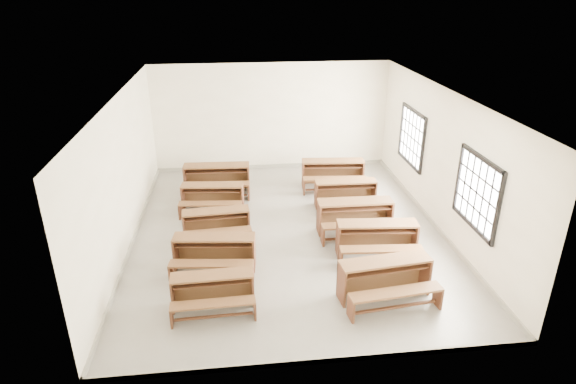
{
  "coord_description": "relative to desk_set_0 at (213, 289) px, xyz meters",
  "views": [
    {
      "loc": [
        -1.13,
        -9.78,
        5.32
      ],
      "look_at": [
        0.0,
        0.0,
        1.0
      ],
      "focal_mm": 30.0,
      "sensor_mm": 36.0,
      "label": 1
    }
  ],
  "objects": [
    {
      "name": "desk_set_8",
      "position": [
        3.25,
        3.82,
        0.03
      ],
      "size": [
        1.57,
        0.84,
        0.7
      ],
      "rotation": [
        0.0,
        0.0,
        -0.02
      ],
      "color": "brown",
      "rests_on": "ground"
    },
    {
      "name": "desk_set_3",
      "position": [
        -0.12,
        3.98,
        0.03
      ],
      "size": [
        1.61,
        0.95,
        0.69
      ],
      "rotation": [
        0.0,
        0.0,
        -0.1
      ],
      "color": "brown",
      "rests_on": "ground"
    },
    {
      "name": "desk_set_7",
      "position": [
        3.16,
        2.45,
        0.07
      ],
      "size": [
        1.71,
        0.89,
        0.77
      ],
      "rotation": [
        0.0,
        0.0,
        -0.0
      ],
      "color": "brown",
      "rests_on": "ground"
    },
    {
      "name": "desk_set_4",
      "position": [
        -0.03,
        5.1,
        0.09
      ],
      "size": [
        1.8,
        0.99,
        0.79
      ],
      "rotation": [
        0.0,
        0.0,
        -0.05
      ],
      "color": "brown",
      "rests_on": "ground"
    },
    {
      "name": "desk_set_0",
      "position": [
        0.0,
        0.0,
        0.0
      ],
      "size": [
        1.46,
        0.79,
        0.65
      ],
      "rotation": [
        0.0,
        0.0,
        0.03
      ],
      "color": "brown",
      "rests_on": "ground"
    },
    {
      "name": "desk_set_2",
      "position": [
        0.01,
        2.54,
        0.01
      ],
      "size": [
        1.53,
        0.87,
        0.67
      ],
      "rotation": [
        0.0,
        0.0,
        0.07
      ],
      "color": "brown",
      "rests_on": "ground"
    },
    {
      "name": "desk_set_5",
      "position": [
        3.09,
        -0.06,
        0.06
      ],
      "size": [
        1.76,
        1.06,
        0.75
      ],
      "rotation": [
        0.0,
        0.0,
        0.12
      ],
      "color": "brown",
      "rests_on": "ground"
    },
    {
      "name": "desk_set_9",
      "position": [
        3.19,
        5.15,
        0.07
      ],
      "size": [
        1.78,
        1.03,
        0.77
      ],
      "rotation": [
        0.0,
        0.0,
        -0.08
      ],
      "color": "brown",
      "rests_on": "ground"
    },
    {
      "name": "desk_set_1",
      "position": [
        -0.0,
        1.23,
        0.04
      ],
      "size": [
        1.69,
        1.01,
        0.72
      ],
      "rotation": [
        0.0,
        0.0,
        -0.11
      ],
      "color": "brown",
      "rests_on": "ground"
    },
    {
      "name": "desk_set_6",
      "position": [
        3.36,
        1.38,
        0.06
      ],
      "size": [
        1.73,
        1.0,
        0.75
      ],
      "rotation": [
        0.0,
        0.0,
        -0.08
      ],
      "color": "brown",
      "rests_on": "ground"
    },
    {
      "name": "room",
      "position": [
        1.73,
        2.64,
        1.77
      ],
      "size": [
        8.5,
        8.5,
        3.2
      ],
      "color": "gray",
      "rests_on": "ground"
    }
  ]
}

